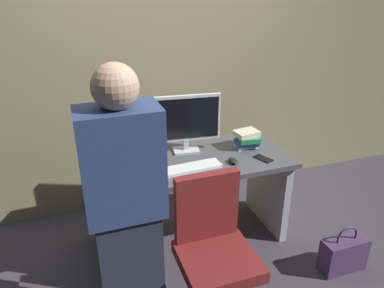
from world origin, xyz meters
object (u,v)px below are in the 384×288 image
at_px(keyboard, 192,167).
at_px(mouse, 233,161).
at_px(book_stack, 247,139).
at_px(person_at_desk, 126,215).
at_px(monitor, 186,121).
at_px(cell_phone, 263,159).
at_px(handbag, 343,254).
at_px(office_chair, 214,259).
at_px(desk, 190,185).
at_px(cup_near_keyboard, 137,168).

bearing_deg(keyboard, mouse, -5.81).
distance_m(mouse, book_stack, 0.31).
height_order(person_at_desk, mouse, person_at_desk).
height_order(monitor, cell_phone, monitor).
relative_size(person_at_desk, handbag, 4.34).
xyz_separation_m(office_chair, keyboard, (0.07, 0.60, 0.31)).
xyz_separation_m(person_at_desk, keyboard, (0.56, 0.57, -0.10)).
distance_m(desk, mouse, 0.40).
xyz_separation_m(person_at_desk, mouse, (0.88, 0.55, -0.10)).
xyz_separation_m(person_at_desk, cup_near_keyboard, (0.18, 0.62, -0.07)).
xyz_separation_m(desk, handbag, (0.94, -0.71, -0.37)).
relative_size(person_at_desk, keyboard, 3.81).
relative_size(keyboard, handbag, 1.14).
relative_size(office_chair, handbag, 2.49).
height_order(desk, keyboard, keyboard).
xyz_separation_m(person_at_desk, monitor, (0.62, 0.86, 0.14)).
xyz_separation_m(desk, mouse, (0.28, -0.16, 0.23)).
bearing_deg(office_chair, desk, 82.09).
bearing_deg(book_stack, desk, -173.52).
relative_size(office_chair, person_at_desk, 0.57).
xyz_separation_m(mouse, cell_phone, (0.24, -0.02, -0.01)).
bearing_deg(handbag, mouse, 139.95).
bearing_deg(office_chair, cup_near_keyboard, 115.73).
bearing_deg(cell_phone, book_stack, 73.39).
height_order(office_chair, monitor, monitor).
bearing_deg(desk, handbag, -37.05).
bearing_deg(monitor, mouse, -49.68).
bearing_deg(cell_phone, mouse, 153.86).
bearing_deg(desk, cup_near_keyboard, -168.21).
bearing_deg(cell_phone, monitor, 125.25).
xyz_separation_m(keyboard, cell_phone, (0.56, -0.03, -0.01)).
bearing_deg(mouse, person_at_desk, -147.96).
distance_m(desk, person_at_desk, 0.98).
bearing_deg(book_stack, keyboard, -159.69).
distance_m(desk, book_stack, 0.59).
xyz_separation_m(office_chair, book_stack, (0.61, 0.80, 0.37)).
bearing_deg(cell_phone, handbag, -74.12).
height_order(desk, office_chair, office_chair).
distance_m(person_at_desk, monitor, 1.07).
xyz_separation_m(office_chair, monitor, (0.12, 0.89, 0.56)).
xyz_separation_m(cup_near_keyboard, book_stack, (0.92, 0.14, 0.03)).
xyz_separation_m(keyboard, handbag, (0.97, -0.57, -0.60)).
bearing_deg(cup_near_keyboard, handbag, -24.60).
relative_size(person_at_desk, mouse, 16.39).
xyz_separation_m(desk, keyboard, (-0.03, -0.14, 0.23)).
bearing_deg(person_at_desk, handbag, -0.09).
height_order(office_chair, cup_near_keyboard, office_chair).
bearing_deg(book_stack, monitor, 169.03).
distance_m(cup_near_keyboard, handbag, 1.62).
bearing_deg(desk, monitor, 82.00).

